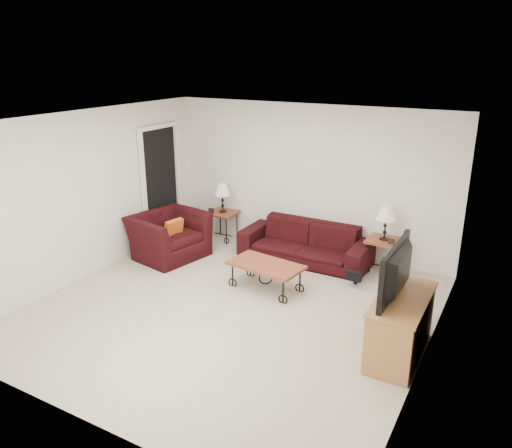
% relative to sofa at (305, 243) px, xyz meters
% --- Properties ---
extents(ground, '(5.00, 5.00, 0.00)m').
position_rel_sofa_xyz_m(ground, '(-0.19, -2.02, -0.31)').
color(ground, '#BEB2A2').
rests_on(ground, ground).
extents(wall_back, '(5.00, 0.02, 2.50)m').
position_rel_sofa_xyz_m(wall_back, '(-0.19, 0.48, 0.94)').
color(wall_back, silver).
rests_on(wall_back, ground).
extents(wall_front, '(5.00, 0.02, 2.50)m').
position_rel_sofa_xyz_m(wall_front, '(-0.19, -4.52, 0.94)').
color(wall_front, silver).
rests_on(wall_front, ground).
extents(wall_left, '(0.02, 5.00, 2.50)m').
position_rel_sofa_xyz_m(wall_left, '(-2.69, -2.02, 0.94)').
color(wall_left, silver).
rests_on(wall_left, ground).
extents(wall_right, '(0.02, 5.00, 2.50)m').
position_rel_sofa_xyz_m(wall_right, '(2.31, -2.02, 0.94)').
color(wall_right, silver).
rests_on(wall_right, ground).
extents(ceiling, '(5.00, 5.00, 0.00)m').
position_rel_sofa_xyz_m(ceiling, '(-0.19, -2.02, 2.19)').
color(ceiling, white).
rests_on(ceiling, wall_back).
extents(doorway, '(0.08, 0.94, 2.04)m').
position_rel_sofa_xyz_m(doorway, '(-2.66, -0.37, 0.71)').
color(doorway, black).
rests_on(doorway, ground).
extents(sofa, '(2.15, 0.84, 0.63)m').
position_rel_sofa_xyz_m(sofa, '(0.00, 0.00, 0.00)').
color(sofa, black).
rests_on(sofa, ground).
extents(side_table_left, '(0.50, 0.50, 0.53)m').
position_rel_sofa_xyz_m(side_table_left, '(-1.71, 0.18, -0.05)').
color(side_table_left, brown).
rests_on(side_table_left, ground).
extents(side_table_right, '(0.51, 0.51, 0.54)m').
position_rel_sofa_xyz_m(side_table_right, '(1.24, 0.18, -0.04)').
color(side_table_right, brown).
rests_on(side_table_right, ground).
extents(lamp_left, '(0.31, 0.31, 0.53)m').
position_rel_sofa_xyz_m(lamp_left, '(-1.71, 0.18, 0.48)').
color(lamp_left, black).
rests_on(lamp_left, side_table_left).
extents(lamp_right, '(0.31, 0.31, 0.54)m').
position_rel_sofa_xyz_m(lamp_right, '(1.24, 0.18, 0.49)').
color(lamp_right, black).
rests_on(lamp_right, side_table_right).
extents(photo_frame_left, '(0.11, 0.04, 0.09)m').
position_rel_sofa_xyz_m(photo_frame_left, '(-1.86, 0.03, 0.26)').
color(photo_frame_left, black).
rests_on(photo_frame_left, side_table_left).
extents(photo_frame_right, '(0.11, 0.04, 0.09)m').
position_rel_sofa_xyz_m(photo_frame_right, '(1.39, 0.03, 0.27)').
color(photo_frame_right, black).
rests_on(photo_frame_right, side_table_right).
extents(coffee_table, '(1.13, 0.71, 0.40)m').
position_rel_sofa_xyz_m(coffee_table, '(-0.06, -1.25, -0.11)').
color(coffee_table, brown).
rests_on(coffee_table, ground).
extents(armchair, '(1.20, 1.31, 0.74)m').
position_rel_sofa_xyz_m(armchair, '(-2.06, -0.95, 0.06)').
color(armchair, black).
rests_on(armchair, ground).
extents(throw_pillow, '(0.15, 0.35, 0.33)m').
position_rel_sofa_xyz_m(throw_pillow, '(-1.91, -1.00, 0.21)').
color(throw_pillow, '#BB5718').
rests_on(throw_pillow, armchair).
extents(tv_stand, '(0.50, 1.19, 0.71)m').
position_rel_sofa_xyz_m(tv_stand, '(2.04, -1.99, 0.04)').
color(tv_stand, '#BF6F47').
rests_on(tv_stand, ground).
extents(television, '(0.14, 1.06, 0.61)m').
position_rel_sofa_xyz_m(television, '(2.02, -1.99, 0.71)').
color(television, black).
rests_on(television, tv_stand).
extents(backpack, '(0.37, 0.29, 0.46)m').
position_rel_sofa_xyz_m(backpack, '(1.04, -0.48, -0.08)').
color(backpack, black).
rests_on(backpack, ground).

